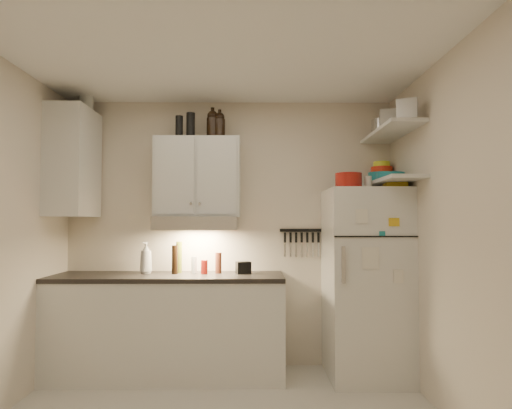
{
  "coord_description": "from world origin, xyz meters",
  "views": [
    {
      "loc": [
        0.22,
        -2.74,
        1.4
      ],
      "look_at": [
        0.25,
        0.9,
        1.55
      ],
      "focal_mm": 30.0,
      "sensor_mm": 36.0,
      "label": 1
    }
  ],
  "objects": [
    {
      "name": "ceiling",
      "position": [
        0.0,
        0.0,
        2.61
      ],
      "size": [
        3.2,
        3.0,
        0.02
      ],
      "primitive_type": "cube",
      "color": "white",
      "rests_on": "ground"
    },
    {
      "name": "back_wall",
      "position": [
        0.0,
        1.51,
        1.3
      ],
      "size": [
        3.2,
        0.02,
        2.6
      ],
      "primitive_type": "cube",
      "color": "beige",
      "rests_on": "ground"
    },
    {
      "name": "right_wall",
      "position": [
        1.61,
        0.0,
        1.3
      ],
      "size": [
        0.02,
        3.0,
        2.6
      ],
      "primitive_type": "cube",
      "color": "beige",
      "rests_on": "ground"
    },
    {
      "name": "base_cabinet",
      "position": [
        -0.55,
        1.2,
        0.44
      ],
      "size": [
        2.1,
        0.6,
        0.88
      ],
      "primitive_type": "cube",
      "color": "silver",
      "rests_on": "floor"
    },
    {
      "name": "countertop",
      "position": [
        -0.55,
        1.2,
        0.9
      ],
      "size": [
        2.1,
        0.62,
        0.04
      ],
      "primitive_type": "cube",
      "color": "black",
      "rests_on": "base_cabinet"
    },
    {
      "name": "upper_cabinet",
      "position": [
        -0.3,
        1.33,
        1.83
      ],
      "size": [
        0.8,
        0.33,
        0.75
      ],
      "primitive_type": "cube",
      "color": "silver",
      "rests_on": "back_wall"
    },
    {
      "name": "side_cabinet",
      "position": [
        -1.44,
        1.2,
        1.95
      ],
      "size": [
        0.33,
        0.55,
        1.0
      ],
      "primitive_type": "cube",
      "color": "silver",
      "rests_on": "left_wall"
    },
    {
      "name": "range_hood",
      "position": [
        -0.3,
        1.27,
        1.39
      ],
      "size": [
        0.76,
        0.46,
        0.12
      ],
      "primitive_type": "cube",
      "color": "silver",
      "rests_on": "back_wall"
    },
    {
      "name": "fridge",
      "position": [
        1.25,
        1.16,
        0.85
      ],
      "size": [
        0.7,
        0.68,
        1.7
      ],
      "primitive_type": "cube",
      "color": "silver",
      "rests_on": "floor"
    },
    {
      "name": "shelf_hi",
      "position": [
        1.45,
        1.02,
        2.2
      ],
      "size": [
        0.3,
        0.95,
        0.03
      ],
      "primitive_type": "cube",
      "color": "silver",
      "rests_on": "right_wall"
    },
    {
      "name": "shelf_lo",
      "position": [
        1.45,
        1.02,
        1.76
      ],
      "size": [
        0.3,
        0.95,
        0.03
      ],
      "primitive_type": "cube",
      "color": "silver",
      "rests_on": "right_wall"
    },
    {
      "name": "knife_strip",
      "position": [
        0.7,
        1.49,
        1.32
      ],
      "size": [
        0.42,
        0.02,
        0.03
      ],
      "primitive_type": "cube",
      "color": "black",
      "rests_on": "back_wall"
    },
    {
      "name": "dutch_oven",
      "position": [
        1.08,
        1.06,
        1.77
      ],
      "size": [
        0.25,
        0.25,
        0.14
      ],
      "primitive_type": "cylinder",
      "rotation": [
        0.0,
        0.0,
        -0.05
      ],
      "color": "maroon",
      "rests_on": "fridge"
    },
    {
      "name": "book_stack",
      "position": [
        1.49,
        1.03,
        1.74
      ],
      "size": [
        0.21,
        0.25,
        0.08
      ],
      "primitive_type": "cube",
      "rotation": [
        0.0,
        0.0,
        -0.14
      ],
      "color": "gold",
      "rests_on": "fridge"
    },
    {
      "name": "spice_jar",
      "position": [
        1.25,
        1.07,
        1.76
      ],
      "size": [
        0.07,
        0.07,
        0.11
      ],
      "primitive_type": "cylinder",
      "rotation": [
        0.0,
        0.0,
        0.08
      ],
      "color": "silver",
      "rests_on": "fridge"
    },
    {
      "name": "stock_pot",
      "position": [
        1.49,
        1.35,
        2.3
      ],
      "size": [
        0.31,
        0.31,
        0.17
      ],
      "primitive_type": "cylinder",
      "rotation": [
        0.0,
        0.0,
        -0.31
      ],
      "color": "silver",
      "rests_on": "shelf_hi"
    },
    {
      "name": "tin_a",
      "position": [
        1.43,
        0.99,
        2.3
      ],
      "size": [
        0.2,
        0.19,
        0.17
      ],
      "primitive_type": "cube",
      "rotation": [
        0.0,
        0.0,
        -0.24
      ],
      "color": "#AAAAAD",
      "rests_on": "shelf_hi"
    },
    {
      "name": "tin_b",
      "position": [
        1.46,
        0.63,
        2.29
      ],
      "size": [
        0.21,
        0.21,
        0.16
      ],
      "primitive_type": "cube",
      "rotation": [
        0.0,
        0.0,
        -0.4
      ],
      "color": "#AAAAAD",
      "rests_on": "shelf_hi"
    },
    {
      "name": "bowl_teal",
      "position": [
        1.47,
        1.36,
        1.83
      ],
      "size": [
        0.26,
        0.26,
        0.1
      ],
      "primitive_type": "cylinder",
      "color": "#187987",
      "rests_on": "shelf_lo"
    },
    {
      "name": "bowl_orange",
      "position": [
        1.49,
        1.42,
        1.91
      ],
      "size": [
        0.21,
        0.21,
        0.06
      ],
      "primitive_type": "cylinder",
      "color": "#F53217",
      "rests_on": "bowl_teal"
    },
    {
      "name": "bowl_yellow",
      "position": [
        1.49,
        1.42,
        1.97
      ],
      "size": [
        0.16,
        0.16,
        0.05
      ],
      "primitive_type": "cylinder",
      "color": "yellow",
      "rests_on": "bowl_orange"
    },
    {
      "name": "plates",
      "position": [
        1.44,
        1.03,
        1.81
      ],
      "size": [
        0.25,
        0.25,
        0.06
      ],
      "primitive_type": "cylinder",
      "rotation": [
        0.0,
        0.0,
        0.01
      ],
      "color": "#187987",
      "rests_on": "shelf_lo"
    },
    {
      "name": "growler_a",
      "position": [
        -0.16,
        1.28,
        2.33
      ],
      "size": [
        0.14,
        0.14,
        0.27
      ],
      "primitive_type": null,
      "rotation": [
        0.0,
        0.0,
        -0.26
      ],
      "color": "black",
      "rests_on": "upper_cabinet"
    },
    {
      "name": "growler_b",
      "position": [
        -0.09,
        1.27,
        2.32
      ],
      "size": [
        0.13,
        0.13,
        0.25
      ],
      "primitive_type": null,
      "rotation": [
        0.0,
        0.0,
        -0.3
      ],
      "color": "black",
      "rests_on": "upper_cabinet"
    },
    {
      "name": "thermos_a",
      "position": [
        -0.37,
        1.28,
        2.32
      ],
      "size": [
        0.1,
        0.1,
        0.23
      ],
      "primitive_type": "cylinder",
      "rotation": [
        0.0,
        0.0,
        -0.32
      ],
      "color": "black",
      "rests_on": "upper_cabinet"
    },
    {
      "name": "thermos_b",
      "position": [
        -0.47,
        1.28,
        2.3
      ],
      "size": [
        0.08,
        0.08,
        0.21
      ],
      "primitive_type": "cylinder",
      "rotation": [
        0.0,
        0.0,
        -0.22
      ],
      "color": "black",
      "rests_on": "upper_cabinet"
    },
    {
      "name": "side_jar",
      "position": [
        -1.37,
        1.31,
        2.54
      ],
      "size": [
        0.15,
        0.15,
        0.18
      ],
      "primitive_type": "cylinder",
      "rotation": [
        0.0,
        0.0,
        -0.08
      ],
      "color": "silver",
      "rests_on": "side_cabinet"
    },
    {
      "name": "soap_bottle",
      "position": [
        -0.78,
        1.3,
        1.08
      ],
      "size": [
        0.17,
        0.17,
        0.33
      ],
      "primitive_type": "imported",
      "rotation": [
        0.0,
        0.0,
        -0.41
      ],
      "color": "silver",
      "rests_on": "countertop"
    },
    {
      "name": "pepper_mill",
      "position": [
        -0.1,
        1.3,
        1.02
      ],
      "size": [
        0.07,
        0.07,
        0.19
      ],
      "primitive_type": "cylinder",
      "rotation": [
        0.0,
        0.0,
        0.25
      ],
      "color": "brown",
      "rests_on": "countertop"
    },
    {
      "name": "oil_bottle",
      "position": [
        -0.48,
        1.34,
        1.07
      ],
      "size": [
        0.07,
        0.07,
        0.3
      ],
      "primitive_type": "cylinder",
      "rotation": [
        0.0,
        0.0,
        0.35
      ],
      "color": "#5B6419",
      "rests_on": "countertop"
    },
    {
      "name": "vinegar_bottle",
      "position": [
        -0.5,
        1.25,
        1.05
      ],
      "size": [
        0.07,
        0.07,
        0.27
      ],
      "primitive_type": "cylinder",
      "rotation": [
        0.0,
        0.0,
        0.44
      ],
      "color": "black",
      "rests_on": "countertop"
    },
    {
      "name": "clear_bottle",
      "position": [
        -0.33,
        1.3,
        1.0
      ],
      "size": [
        0.07,
        0.07,
        0.16
      ],
      "primitive_type": "cylinder",
      "rotation": [
        0.0,
        0.0,
        -0.35
      ],
      "color": "silver",
      "rests_on": "countertop"
    },
    {
      "name": "red_jar",
      "position": [
        -0.23,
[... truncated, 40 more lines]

